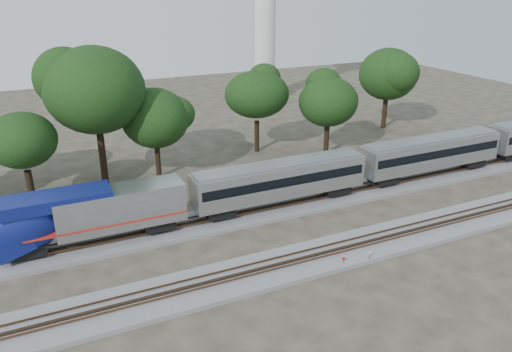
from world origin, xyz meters
The scene contains 13 objects.
ground centered at (0.00, 0.00, 0.00)m, with size 160.00×160.00×0.00m, color #383328.
track_far centered at (0.00, 6.00, 0.21)m, with size 160.00×5.00×0.73m.
track_near centered at (0.00, -4.00, 0.21)m, with size 160.00×5.00×0.73m.
train centered at (23.95, 6.00, 3.31)m, with size 93.95×3.24×4.78m.
switch_stand_red centered at (3.98, -5.84, 0.56)m, with size 0.28×0.09×0.88m.
switch_stand_white centered at (6.26, -6.25, 0.70)m, with size 0.35×0.07×1.10m.
switch_lever centered at (5.32, -5.44, 0.15)m, with size 0.50×0.30×0.30m, color #512D19.
tree_2 centered at (-18.40, 17.68, 7.00)m, with size 7.14×7.14×10.06m.
tree_3 centered at (-10.65, 20.25, 10.82)m, with size 11.00×11.00×15.51m.
tree_4 centered at (-4.59, 19.69, 7.18)m, with size 7.32×7.32×10.32m.
tree_5 centered at (9.88, 23.44, 7.75)m, with size 7.90×7.90×11.14m.
tree_6 centered at (17.55, 18.24, 7.12)m, with size 7.26×7.26×10.23m.
tree_7 centered at (32.56, 25.25, 8.33)m, with size 8.49×8.49×11.97m.
Camera 1 is at (-17.25, -34.59, 22.01)m, focal length 35.00 mm.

